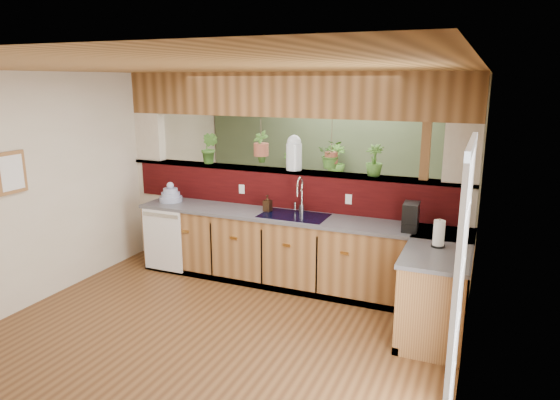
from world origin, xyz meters
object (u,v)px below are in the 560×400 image
at_px(dish_stack, 171,195).
at_px(shelving_console, 311,202).
at_px(paper_towel, 439,234).
at_px(glass_jar, 294,153).
at_px(faucet, 300,193).
at_px(coffee_maker, 411,218).
at_px(soap_dispenser, 268,203).

distance_m(dish_stack, shelving_console, 2.61).
relative_size(dish_stack, paper_towel, 1.06).
relative_size(glass_jar, shelving_console, 0.32).
bearing_deg(dish_stack, faucet, 4.23).
xyz_separation_m(glass_jar, shelving_console, (-0.43, 1.90, -1.11)).
distance_m(dish_stack, coffee_maker, 3.19).
bearing_deg(soap_dispenser, dish_stack, -178.26).
relative_size(faucet, glass_jar, 1.03).
bearing_deg(paper_towel, coffee_maker, 127.11).
bearing_deg(soap_dispenser, glass_jar, 53.37).
xyz_separation_m(dish_stack, coffee_maker, (3.19, -0.09, 0.06)).
distance_m(coffee_maker, glass_jar, 1.70).
bearing_deg(shelving_console, faucet, -61.66).
distance_m(dish_stack, soap_dispenser, 1.42).
distance_m(glass_jar, shelving_console, 2.24).
relative_size(faucet, soap_dispenser, 2.20).
bearing_deg(shelving_console, glass_jar, -64.77).
bearing_deg(dish_stack, glass_jar, 12.08).
distance_m(coffee_maker, paper_towel, 0.57).
xyz_separation_m(faucet, paper_towel, (1.71, -0.68, -0.11)).
xyz_separation_m(soap_dispenser, paper_towel, (2.12, -0.59, 0.03)).
bearing_deg(shelving_console, dish_stack, -105.92).
xyz_separation_m(faucet, glass_jar, (-0.17, 0.22, 0.47)).
relative_size(dish_stack, shelving_console, 0.22).
bearing_deg(dish_stack, coffee_maker, -1.65).
height_order(glass_jar, shelving_console, glass_jar).
relative_size(dish_stack, coffee_maker, 1.00).
xyz_separation_m(soap_dispenser, shelving_console, (-0.20, 2.21, -0.50)).
bearing_deg(coffee_maker, glass_jar, 161.55).
xyz_separation_m(coffee_maker, paper_towel, (0.34, -0.45, -0.01)).
bearing_deg(dish_stack, paper_towel, -8.75).
height_order(soap_dispenser, shelving_console, soap_dispenser).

